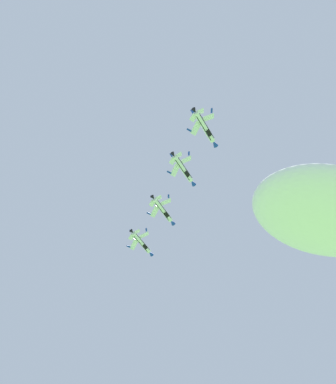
% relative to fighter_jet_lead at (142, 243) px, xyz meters
% --- Properties ---
extents(cloud_low_wispy, '(73.50, 47.59, 24.96)m').
position_rel_fighter_jet_lead_xyz_m(cloud_low_wispy, '(79.39, -21.70, 25.35)').
color(cloud_low_wispy, white).
extents(fighter_jet_lead, '(13.11, 11.66, 5.83)m').
position_rel_fighter_jet_lead_xyz_m(fighter_jet_lead, '(0.00, 0.00, 0.00)').
color(fighter_jet_lead, white).
extents(fighter_jet_left_wing, '(13.11, 11.78, 5.45)m').
position_rel_fighter_jet_lead_xyz_m(fighter_jet_left_wing, '(1.17, -20.88, -1.81)').
color(fighter_jet_left_wing, white).
extents(fighter_jet_right_wing, '(13.11, 11.62, 6.00)m').
position_rel_fighter_jet_lead_xyz_m(fighter_jet_right_wing, '(1.32, -40.39, -0.75)').
color(fighter_jet_right_wing, white).
extents(fighter_jet_left_outer, '(13.11, 11.76, 5.49)m').
position_rel_fighter_jet_lead_xyz_m(fighter_jet_left_outer, '(0.58, -60.05, -3.48)').
color(fighter_jet_left_outer, white).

